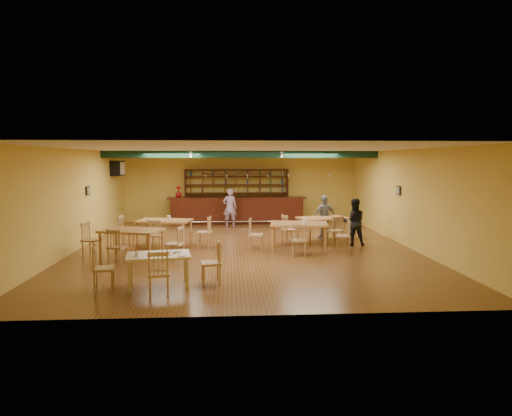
{
  "coord_description": "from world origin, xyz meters",
  "views": [
    {
      "loc": [
        -0.48,
        -13.4,
        2.69
      ],
      "look_at": [
        0.38,
        0.6,
        1.15
      ],
      "focal_mm": 31.11,
      "sensor_mm": 36.0,
      "label": 1
    }
  ],
  "objects": [
    {
      "name": "dining_table_d",
      "position": [
        1.58,
        -0.59,
        0.41
      ],
      "size": [
        1.79,
        1.23,
        0.83
      ],
      "primitive_type": "cube",
      "rotation": [
        0.0,
        0.0,
        -0.15
      ],
      "color": "#A07239",
      "rests_on": "ground"
    },
    {
      "name": "side_plate",
      "position": [
        -1.46,
        -4.31,
        0.71
      ],
      "size": [
        0.25,
        0.25,
        0.01
      ],
      "primitive_type": "cylinder",
      "rotation": [
        0.0,
        0.0,
        0.15
      ],
      "color": "white",
      "rests_on": "near_table"
    },
    {
      "name": "patron_bar",
      "position": [
        -0.44,
        4.33,
        0.77
      ],
      "size": [
        0.58,
        0.4,
        1.53
      ],
      "primitive_type": "imported",
      "rotation": [
        0.0,
        0.0,
        3.2
      ],
      "color": "#9151B0",
      "rests_on": "ground"
    },
    {
      "name": "picture_right",
      "position": [
        4.97,
        0.5,
        1.7
      ],
      "size": [
        0.04,
        0.34,
        0.28
      ],
      "primitive_type": "cube",
      "color": "black",
      "rests_on": "wall_right"
    },
    {
      "name": "dining_table_a",
      "position": [
        -2.49,
        0.42,
        0.41
      ],
      "size": [
        1.77,
        1.26,
        0.81
      ],
      "primitive_type": "cube",
      "rotation": [
        0.0,
        0.0,
        -0.19
      ],
      "color": "#A07239",
      "rests_on": "ground"
    },
    {
      "name": "dining_table_c",
      "position": [
        -3.12,
        -1.33,
        0.4
      ],
      "size": [
        1.81,
        1.39,
        0.8
      ],
      "primitive_type": "cube",
      "rotation": [
        0.0,
        0.0,
        -0.3
      ],
      "color": "#A07239",
      "rests_on": "ground"
    },
    {
      "name": "bar_counter",
      "position": [
        -0.14,
        5.15,
        0.56
      ],
      "size": [
        5.77,
        0.85,
        1.13
      ],
      "primitive_type": "cube",
      "color": "#36130A",
      "rests_on": "ground"
    },
    {
      "name": "patron_right_a",
      "position": [
        3.42,
        0.11,
        0.74
      ],
      "size": [
        0.76,
        0.61,
        1.48
      ],
      "primitive_type": "imported",
      "rotation": [
        0.0,
        0.0,
        3.07
      ],
      "color": "black",
      "rests_on": "ground"
    },
    {
      "name": "picture_left",
      "position": [
        -4.97,
        1.0,
        1.7
      ],
      "size": [
        0.04,
        0.34,
        0.28
      ],
      "primitive_type": "cube",
      "color": "black",
      "rests_on": "wall_left"
    },
    {
      "name": "napkin_stack",
      "position": [
        -1.64,
        -3.94,
        0.72
      ],
      "size": [
        0.25,
        0.23,
        0.03
      ],
      "primitive_type": "cube",
      "rotation": [
        0.0,
        0.0,
        0.56
      ],
      "color": "white",
      "rests_on": "near_table"
    },
    {
      "name": "patron_right_b",
      "position": [
        2.78,
        1.41,
        0.74
      ],
      "size": [
        0.93,
        0.63,
        1.48
      ],
      "primitive_type": "imported",
      "rotation": [
        0.0,
        0.0,
        3.48
      ],
      "color": "slate",
      "rests_on": "ground"
    },
    {
      "name": "pizza_tray",
      "position": [
        -1.88,
        -4.12,
        0.71
      ],
      "size": [
        0.44,
        0.44,
        0.01
      ],
      "primitive_type": "cylinder",
      "rotation": [
        0.0,
        0.0,
        -0.11
      ],
      "color": "silver",
      "rests_on": "near_table"
    },
    {
      "name": "floor",
      "position": [
        0.0,
        0.0,
        0.0
      ],
      "size": [
        12.0,
        12.0,
        0.0
      ],
      "primitive_type": "plane",
      "color": "brown",
      "rests_on": "ground"
    },
    {
      "name": "track_rail_right",
      "position": [
        1.4,
        3.4,
        2.94
      ],
      "size": [
        0.05,
        2.5,
        0.05
      ],
      "primitive_type": "cube",
      "color": "white",
      "rests_on": "ceiling"
    },
    {
      "name": "parmesan_shaker",
      "position": [
        -2.39,
        -4.26,
        0.76
      ],
      "size": [
        0.08,
        0.08,
        0.11
      ],
      "primitive_type": "cylinder",
      "rotation": [
        0.0,
        0.0,
        0.15
      ],
      "color": "#EAE5C6",
      "rests_on": "near_table"
    },
    {
      "name": "ceiling_beam",
      "position": [
        0.0,
        2.8,
        2.87
      ],
      "size": [
        10.0,
        0.3,
        0.25
      ],
      "primitive_type": "cube",
      "color": "black",
      "rests_on": "ceiling"
    },
    {
      "name": "pizza_server",
      "position": [
        -1.74,
        -4.08,
        0.72
      ],
      "size": [
        0.32,
        0.11,
        0.0
      ],
      "primitive_type": "cube",
      "rotation": [
        0.0,
        0.0,
        0.06
      ],
      "color": "silver",
      "rests_on": "pizza_tray"
    },
    {
      "name": "track_rail_left",
      "position": [
        -1.8,
        3.4,
        2.94
      ],
      "size": [
        0.05,
        2.5,
        0.05
      ],
      "primitive_type": "cube",
      "color": "white",
      "rests_on": "ceiling"
    },
    {
      "name": "ac_unit",
      "position": [
        -4.8,
        4.2,
        2.35
      ],
      "size": [
        0.34,
        0.7,
        0.48
      ],
      "primitive_type": "cube",
      "color": "white",
      "rests_on": "wall_left"
    },
    {
      "name": "near_table",
      "position": [
        -1.97,
        -4.12,
        0.35
      ],
      "size": [
        1.42,
        1.03,
        0.7
      ],
      "primitive_type": "cube",
      "rotation": [
        0.0,
        0.0,
        0.15
      ],
      "color": "#D0BB8B",
      "rests_on": "ground"
    },
    {
      "name": "back_bar_hutch",
      "position": [
        -0.14,
        5.78,
        1.14
      ],
      "size": [
        4.47,
        0.4,
        2.28
      ],
      "primitive_type": "cube",
      "color": "#36130A",
      "rests_on": "ground"
    },
    {
      "name": "dining_table_b",
      "position": [
        2.62,
        0.91,
        0.4
      ],
      "size": [
        1.81,
        1.42,
        0.79
      ],
      "primitive_type": "cube",
      "rotation": [
        0.0,
        0.0,
        0.33
      ],
      "color": "#A07239",
      "rests_on": "ground"
    },
    {
      "name": "poinsettia",
      "position": [
        -2.57,
        5.15,
        1.36
      ],
      "size": [
        0.33,
        0.33,
        0.46
      ],
      "primitive_type": "imported",
      "rotation": [
        0.0,
        0.0,
        0.35
      ],
      "color": "#B11015",
      "rests_on": "bar_counter"
    }
  ]
}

